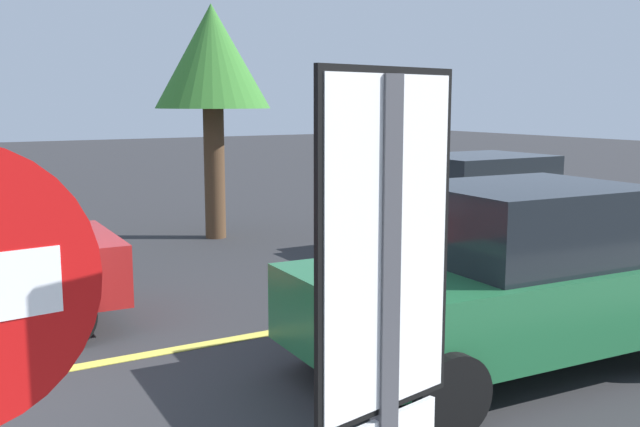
{
  "coord_description": "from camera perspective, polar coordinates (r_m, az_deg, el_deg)",
  "views": [
    {
      "loc": [
        0.17,
        -6.65,
        2.43
      ],
      "look_at": [
        4.05,
        -0.09,
        1.25
      ],
      "focal_mm": 41.04,
      "sensor_mm": 36.0,
      "label": 1
    }
  ],
  "objects": [
    {
      "name": "speed_limit_sign",
      "position": [
        2.14,
        5.1,
        -9.37
      ],
      "size": [
        0.53,
        0.13,
        2.52
      ],
      "color": "#4C4C51",
      "rests_on": "ground_plane"
    },
    {
      "name": "tree_centre_verge",
      "position": [
        13.03,
        -8.42,
        11.67
      ],
      "size": [
        2.0,
        2.0,
        4.08
      ],
      "color": "#513823",
      "rests_on": "ground_plane"
    },
    {
      "name": "car_silver_behind_van",
      "position": [
        12.11,
        12.78,
        0.82
      ],
      "size": [
        4.26,
        2.08,
        1.57
      ],
      "color": "#B7BABF",
      "rests_on": "ground_plane"
    },
    {
      "name": "lane_marking_centre",
      "position": [
        7.63,
        -7.24,
        -9.79
      ],
      "size": [
        28.0,
        0.16,
        0.01
      ],
      "primitive_type": "cube",
      "color": "#E0D14C"
    },
    {
      "name": "car_green_near_curb",
      "position": [
        6.9,
        14.8,
        -4.86
      ],
      "size": [
        4.04,
        2.19,
        1.68
      ],
      "color": "#236B3D",
      "rests_on": "ground_plane"
    }
  ]
}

